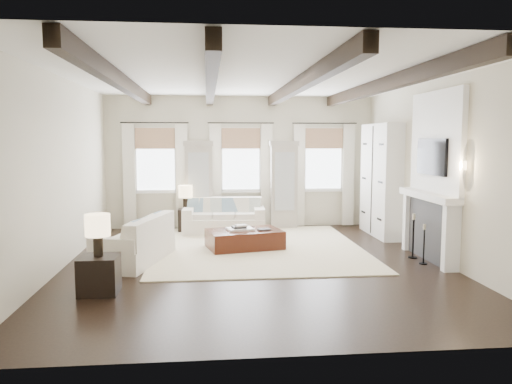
{
  "coord_description": "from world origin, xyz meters",
  "views": [
    {
      "loc": [
        -0.82,
        -8.45,
        2.15
      ],
      "look_at": [
        0.11,
        1.0,
        1.15
      ],
      "focal_mm": 35.0,
      "sensor_mm": 36.0,
      "label": 1
    }
  ],
  "objects": [
    {
      "name": "side_table_back",
      "position": [
        -1.33,
        3.2,
        0.27
      ],
      "size": [
        0.36,
        0.36,
        0.54
      ],
      "primitive_type": "cube",
      "color": "black",
      "rests_on": "ground"
    },
    {
      "name": "book_loose",
      "position": [
        0.28,
        1.18,
        0.39
      ],
      "size": [
        0.27,
        0.23,
        0.03
      ],
      "primitive_type": "cube",
      "rotation": [
        0.0,
        0.0,
        0.22
      ],
      "color": "#262628",
      "rests_on": "ottoman"
    },
    {
      "name": "book_upper",
      "position": [
        -0.17,
        1.21,
        0.47
      ],
      "size": [
        0.25,
        0.21,
        0.03
      ],
      "primitive_type": "cube",
      "rotation": [
        0.0,
        0.0,
        0.22
      ],
      "color": "beige",
      "rests_on": "book_lower"
    },
    {
      "name": "room_shell",
      "position": [
        0.75,
        0.9,
        1.89
      ],
      "size": [
        6.54,
        7.54,
        3.22
      ],
      "color": "beige",
      "rests_on": "ground"
    },
    {
      "name": "candlestick_far",
      "position": [
        2.9,
        0.15,
        0.34
      ],
      "size": [
        0.16,
        0.16,
        0.81
      ],
      "color": "black",
      "rests_on": "ground"
    },
    {
      "name": "sofa_left",
      "position": [
        -2.05,
        0.32,
        0.33
      ],
      "size": [
        1.32,
        2.03,
        0.8
      ],
      "color": "white",
      "rests_on": "ground"
    },
    {
      "name": "book_lower",
      "position": [
        -0.21,
        1.24,
        0.43
      ],
      "size": [
        0.3,
        0.25,
        0.04
      ],
      "primitive_type": "cube",
      "rotation": [
        0.0,
        0.0,
        0.22
      ],
      "color": "#262628",
      "rests_on": "tray"
    },
    {
      "name": "area_rug",
      "position": [
        0.17,
        1.27,
        0.01
      ],
      "size": [
        4.05,
        4.52,
        0.02
      ],
      "primitive_type": "cube",
      "color": "beige",
      "rests_on": "ground"
    },
    {
      "name": "candlestick_near",
      "position": [
        2.9,
        -0.3,
        0.29
      ],
      "size": [
        0.14,
        0.14,
        0.7
      ],
      "color": "black",
      "rests_on": "ground"
    },
    {
      "name": "lamp_back",
      "position": [
        -1.33,
        3.2,
        0.91
      ],
      "size": [
        0.32,
        0.32,
        0.55
      ],
      "color": "black",
      "rests_on": "side_table_back"
    },
    {
      "name": "side_table_front",
      "position": [
        -2.34,
        -1.44,
        0.26
      ],
      "size": [
        0.53,
        0.53,
        0.53
      ],
      "primitive_type": "cube",
      "color": "black",
      "rests_on": "ground"
    },
    {
      "name": "ottoman",
      "position": [
        -0.1,
        1.22,
        0.19
      ],
      "size": [
        1.58,
        1.17,
        0.37
      ],
      "primitive_type": "cube",
      "rotation": [
        0.0,
        0.0,
        0.22
      ],
      "color": "black",
      "rests_on": "ground"
    },
    {
      "name": "lamp_front",
      "position": [
        -2.34,
        -1.44,
        0.93
      ],
      "size": [
        0.35,
        0.35,
        0.6
      ],
      "color": "black",
      "rests_on": "side_table_front"
    },
    {
      "name": "sofa_back",
      "position": [
        -0.44,
        3.0,
        0.33
      ],
      "size": [
        1.91,
        0.95,
        0.8
      ],
      "color": "white",
      "rests_on": "ground"
    },
    {
      "name": "ground",
      "position": [
        0.0,
        0.0,
        0.0
      ],
      "size": [
        7.5,
        7.5,
        0.0
      ],
      "primitive_type": "plane",
      "color": "black",
      "rests_on": "ground"
    },
    {
      "name": "tray",
      "position": [
        -0.18,
        1.24,
        0.39
      ],
      "size": [
        0.57,
        0.48,
        0.04
      ],
      "primitive_type": "cube",
      "rotation": [
        0.0,
        0.0,
        0.22
      ],
      "color": "white",
      "rests_on": "ottoman"
    }
  ]
}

